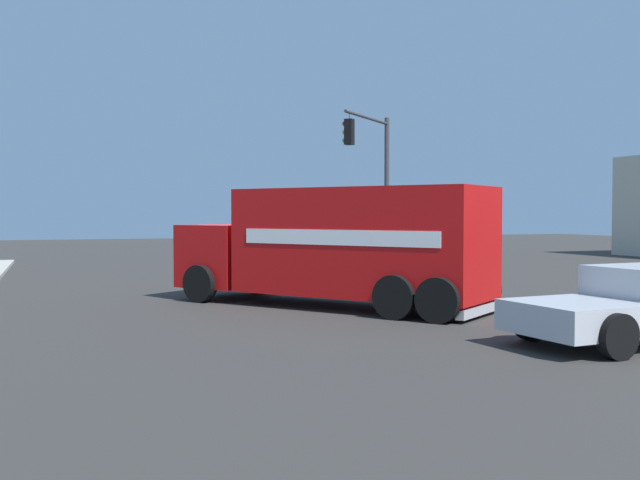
# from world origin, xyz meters

# --- Properties ---
(ground_plane) EXTENTS (100.00, 100.00, 0.00)m
(ground_plane) POSITION_xyz_m (0.00, 0.00, 0.00)
(ground_plane) COLOR #33302D
(delivery_truck) EXTENTS (8.20, 7.08, 2.99)m
(delivery_truck) POSITION_xyz_m (2.75, 1.64, 1.55)
(delivery_truck) COLOR red
(delivery_truck) RESTS_ON ground
(traffic_light_primary) EXTENTS (3.11, 3.19, 6.34)m
(traffic_light_primary) POSITION_xyz_m (-6.98, 7.02, 4.16)
(traffic_light_primary) COLOR #38383D
(traffic_light_primary) RESTS_ON ground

